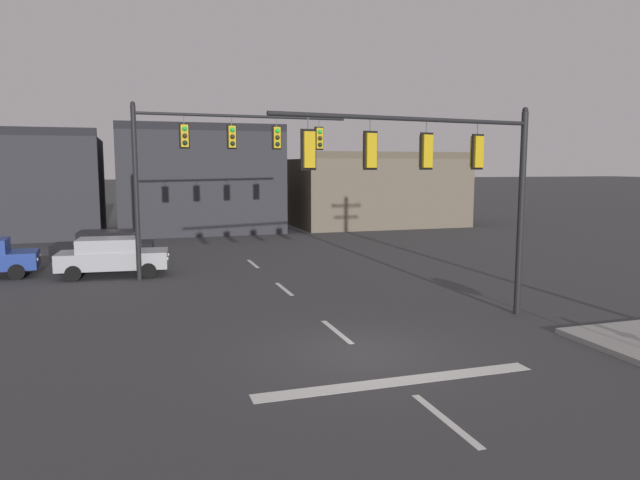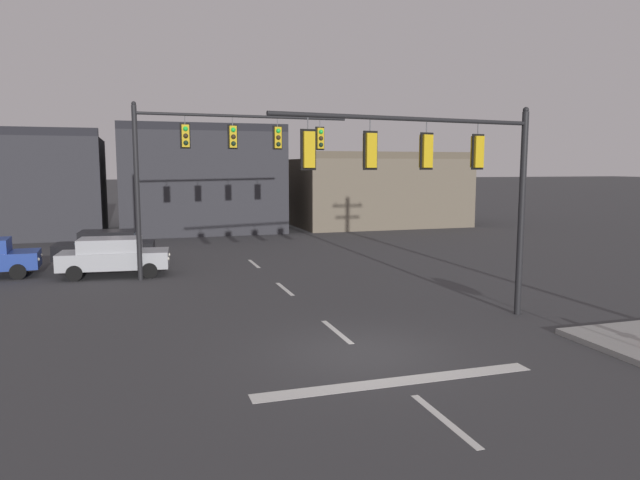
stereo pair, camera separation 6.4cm
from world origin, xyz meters
name	(u,v)px [view 2 (the right image)]	position (x,y,z in m)	size (l,w,h in m)	color
ground_plane	(363,353)	(0.00, 0.00, 0.00)	(400.00, 400.00, 0.00)	#353538
stop_bar_paint	(398,381)	(0.00, -2.00, 0.00)	(6.40, 0.50, 0.01)	silver
lane_centreline	(337,332)	(0.00, 2.00, 0.00)	(0.16, 26.40, 0.01)	silver
signal_mast_near_side	(444,168)	(3.09, 1.78, 4.54)	(8.26, 1.27, 6.35)	black
signal_mast_far_side	(215,152)	(-2.04, 11.63, 5.16)	(9.07, 0.74, 7.11)	black
car_lot_nearside	(106,247)	(-6.64, 15.75, 0.86)	(4.57, 2.21, 1.61)	black
car_lot_farside	(113,256)	(-6.22, 12.72, 0.86)	(4.57, 2.21, 1.61)	#9EA0A5
building_row	(196,187)	(-1.14, 29.59, 3.09)	(38.97, 8.93, 7.36)	#2D2D33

